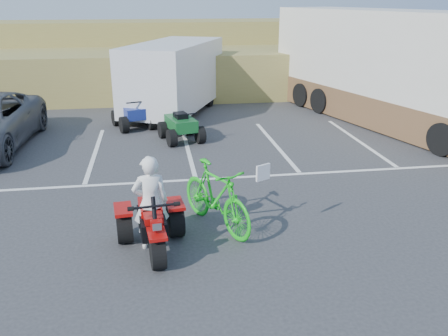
{
  "coord_description": "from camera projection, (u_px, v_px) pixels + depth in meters",
  "views": [
    {
      "loc": [
        -0.97,
        -8.55,
        4.3
      ],
      "look_at": [
        0.4,
        0.42,
        1.0
      ],
      "focal_mm": 38.0,
      "sensor_mm": 36.0,
      "label": 1
    }
  ],
  "objects": [
    {
      "name": "ground",
      "position": [
        207.0,
        223.0,
        9.55
      ],
      "size": [
        100.0,
        100.0,
        0.0
      ],
      "primitive_type": "plane",
      "color": "#323234",
      "rests_on": "ground"
    },
    {
      "name": "grass_embankment",
      "position": [
        170.0,
        58.0,
        23.45
      ],
      "size": [
        40.0,
        8.5,
        3.1
      ],
      "color": "olive",
      "rests_on": "ground"
    },
    {
      "name": "parking_stripes",
      "position": [
        221.0,
        157.0,
        13.45
      ],
      "size": [
        28.0,
        5.16,
        0.01
      ],
      "color": "white",
      "rests_on": "ground"
    },
    {
      "name": "red_trike_atv",
      "position": [
        154.0,
        250.0,
        8.51
      ],
      "size": [
        1.44,
        1.81,
        1.1
      ],
      "primitive_type": null,
      "rotation": [
        0.0,
        0.0,
        0.11
      ],
      "color": "#A10B09",
      "rests_on": "ground"
    },
    {
      "name": "green_dirt_bike",
      "position": [
        216.0,
        196.0,
        9.14
      ],
      "size": [
        1.54,
        2.24,
        1.32
      ],
      "primitive_type": "imported",
      "rotation": [
        0.0,
        0.0,
        0.47
      ],
      "color": "#14BF19",
      "rests_on": "ground"
    },
    {
      "name": "rider",
      "position": [
        151.0,
        203.0,
        8.35
      ],
      "size": [
        0.68,
        0.48,
        1.74
      ],
      "primitive_type": "imported",
      "rotation": [
        0.0,
        0.0,
        3.25
      ],
      "color": "white",
      "rests_on": "ground"
    },
    {
      "name": "cargo_trailer",
      "position": [
        174.0,
        75.0,
        18.13
      ],
      "size": [
        4.37,
        6.16,
        2.67
      ],
      "rotation": [
        0.0,
        0.0,
        -0.41
      ],
      "color": "silver",
      "rests_on": "ground"
    },
    {
      "name": "quad_atv_green",
      "position": [
        181.0,
        140.0,
        15.01
      ],
      "size": [
        1.46,
        1.75,
        0.99
      ],
      "primitive_type": null,
      "rotation": [
        0.0,
        0.0,
        0.24
      ],
      "color": "#135523",
      "rests_on": "ground"
    },
    {
      "name": "quad_atv_blue",
      "position": [
        134.0,
        127.0,
        16.48
      ],
      "size": [
        1.6,
        1.86,
        1.03
      ],
      "primitive_type": null,
      "rotation": [
        0.0,
        0.0,
        0.3
      ],
      "color": "navy",
      "rests_on": "ground"
    },
    {
      "name": "rv_motorhome",
      "position": [
        389.0,
        76.0,
        16.7
      ],
      "size": [
        5.59,
        10.92,
        3.81
      ],
      "rotation": [
        0.0,
        0.0,
        0.29
      ],
      "color": "silver",
      "rests_on": "ground"
    }
  ]
}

